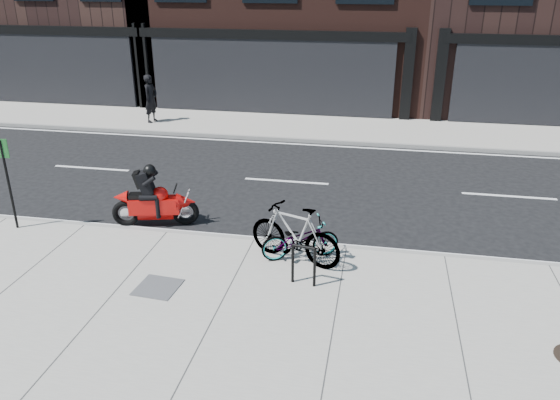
% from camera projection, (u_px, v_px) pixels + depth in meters
% --- Properties ---
extents(ground, '(120.00, 120.00, 0.00)m').
position_uv_depth(ground, '(272.00, 209.00, 13.68)').
color(ground, black).
rests_on(ground, ground).
extents(sidewalk_near, '(60.00, 6.00, 0.13)m').
position_uv_depth(sidewalk_near, '(213.00, 323.00, 9.12)').
color(sidewalk_near, gray).
rests_on(sidewalk_near, ground).
extents(sidewalk_far, '(60.00, 3.50, 0.13)m').
position_uv_depth(sidewalk_far, '(313.00, 127.00, 20.68)').
color(sidewalk_far, gray).
rests_on(sidewalk_far, ground).
extents(bike_rack, '(0.47, 0.13, 0.80)m').
position_uv_depth(bike_rack, '(304.00, 262.00, 9.96)').
color(bike_rack, black).
rests_on(bike_rack, sidewalk_near).
extents(bicycle_front, '(1.68, 1.14, 0.84)m').
position_uv_depth(bicycle_front, '(300.00, 239.00, 10.92)').
color(bicycle_front, gray).
rests_on(bicycle_front, sidewalk_near).
extents(bicycle_rear, '(2.08, 1.23, 1.20)m').
position_uv_depth(bicycle_rear, '(295.00, 234.00, 10.73)').
color(bicycle_rear, gray).
rests_on(bicycle_rear, sidewalk_near).
extents(motorcycle, '(1.99, 0.75, 1.50)m').
position_uv_depth(motorcycle, '(158.00, 201.00, 12.60)').
color(motorcycle, black).
rests_on(motorcycle, ground).
extents(pedestrian, '(0.57, 0.74, 1.81)m').
position_uv_depth(pedestrian, '(151.00, 99.00, 20.86)').
color(pedestrian, black).
rests_on(pedestrian, sidewalk_far).
extents(utility_grate, '(0.81, 0.81, 0.02)m').
position_uv_depth(utility_grate, '(158.00, 287.00, 10.02)').
color(utility_grate, '#4B4B4E').
rests_on(utility_grate, sidewalk_near).
extents(sign_post, '(0.28, 0.06, 2.08)m').
position_uv_depth(sign_post, '(7.00, 176.00, 11.91)').
color(sign_post, black).
rests_on(sign_post, sidewalk_near).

